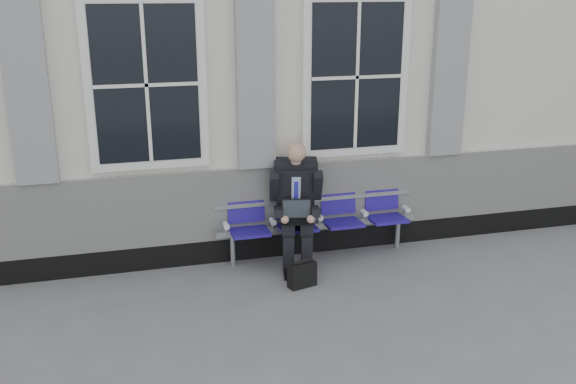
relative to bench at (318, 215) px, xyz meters
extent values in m
plane|color=slate|center=(0.15, -1.32, -0.55)|extent=(70.00, 70.00, 0.00)
cube|color=silver|center=(0.15, 2.18, 1.55)|extent=(14.00, 4.00, 4.20)
cube|color=black|center=(0.15, 0.15, -0.40)|extent=(14.00, 0.10, 0.30)
cube|color=silver|center=(0.15, 0.14, 0.20)|extent=(14.00, 0.08, 0.90)
cube|color=gray|center=(-3.25, 0.12, 1.85)|extent=(0.45, 0.14, 2.40)
cube|color=gray|center=(-0.75, 0.12, 1.85)|extent=(0.45, 0.14, 2.40)
cube|color=gray|center=(1.75, 0.12, 1.85)|extent=(0.45, 0.14, 2.40)
cube|color=white|center=(-2.00, 0.14, 1.70)|extent=(1.35, 0.10, 1.95)
cube|color=black|center=(-2.00, 0.09, 1.70)|extent=(1.15, 0.02, 1.75)
cube|color=white|center=(0.50, 0.14, 1.70)|extent=(1.35, 0.10, 1.95)
cube|color=black|center=(0.50, 0.09, 1.70)|extent=(1.15, 0.02, 1.75)
cube|color=#9EA0A3|center=(0.00, -0.02, -0.13)|extent=(2.60, 0.07, 0.07)
cube|color=#9EA0A3|center=(0.00, 0.10, 0.18)|extent=(2.60, 0.05, 0.05)
cylinder|color=#9EA0A3|center=(-1.10, -0.02, -0.36)|extent=(0.06, 0.06, 0.39)
cylinder|color=#9EA0A3|center=(1.10, -0.02, -0.36)|extent=(0.06, 0.06, 0.39)
cube|color=#1F0E87|center=(-0.90, -0.10, -0.10)|extent=(0.46, 0.42, 0.07)
cube|color=#1F0E87|center=(-0.90, 0.11, 0.16)|extent=(0.46, 0.10, 0.40)
cube|color=#1F0E87|center=(-0.30, -0.10, -0.10)|extent=(0.46, 0.42, 0.07)
cube|color=#1F0E87|center=(-0.30, 0.11, 0.16)|extent=(0.46, 0.10, 0.40)
cube|color=#1F0E87|center=(0.30, -0.10, -0.10)|extent=(0.46, 0.42, 0.07)
cube|color=#1F0E87|center=(0.30, 0.11, 0.16)|extent=(0.46, 0.10, 0.40)
cube|color=#1F0E87|center=(0.90, -0.10, -0.10)|extent=(0.46, 0.42, 0.07)
cube|color=#1F0E87|center=(0.90, 0.11, 0.16)|extent=(0.46, 0.10, 0.40)
cylinder|color=white|center=(-1.18, -0.07, 0.00)|extent=(0.07, 0.12, 0.07)
cylinder|color=white|center=(-0.60, -0.07, 0.00)|extent=(0.07, 0.12, 0.07)
cylinder|color=white|center=(0.00, -0.07, 0.00)|extent=(0.07, 0.12, 0.07)
cylinder|color=white|center=(0.60, -0.07, 0.00)|extent=(0.07, 0.12, 0.07)
cylinder|color=white|center=(1.18, -0.07, 0.00)|extent=(0.07, 0.12, 0.07)
cube|color=black|center=(-0.51, -0.49, -0.50)|extent=(0.18, 0.30, 0.10)
cube|color=black|center=(-0.30, -0.54, -0.50)|extent=(0.18, 0.30, 0.10)
cube|color=black|center=(-0.50, -0.43, -0.31)|extent=(0.16, 0.17, 0.47)
cube|color=black|center=(-0.28, -0.47, -0.31)|extent=(0.16, 0.17, 0.47)
cube|color=black|center=(-0.45, -0.19, -0.01)|extent=(0.25, 0.51, 0.15)
cube|color=black|center=(-0.23, -0.24, -0.01)|extent=(0.25, 0.51, 0.15)
cube|color=black|center=(-0.30, 0.00, 0.36)|extent=(0.53, 0.46, 0.69)
cube|color=#BBCEF6|center=(-0.32, -0.13, 0.38)|extent=(0.13, 0.12, 0.39)
cube|color=#2A28BF|center=(-0.32, -0.14, 0.36)|extent=(0.07, 0.09, 0.32)
cube|color=black|center=(-0.30, -0.03, 0.68)|extent=(0.57, 0.36, 0.16)
cylinder|color=tan|center=(-0.31, -0.09, 0.76)|extent=(0.12, 0.12, 0.11)
sphere|color=tan|center=(-0.33, -0.15, 0.87)|extent=(0.23, 0.23, 0.23)
cube|color=black|center=(-0.57, -0.05, 0.44)|extent=(0.17, 0.33, 0.41)
cube|color=black|center=(-0.06, -0.16, 0.44)|extent=(0.17, 0.33, 0.41)
cube|color=black|center=(-0.57, -0.26, 0.18)|extent=(0.17, 0.35, 0.15)
cube|color=black|center=(-0.14, -0.35, 0.18)|extent=(0.17, 0.35, 0.15)
sphere|color=tan|center=(-0.54, -0.42, 0.14)|extent=(0.10, 0.10, 0.10)
sphere|color=tan|center=(-0.24, -0.48, 0.14)|extent=(0.10, 0.10, 0.10)
cube|color=black|center=(-0.37, -0.37, 0.08)|extent=(0.40, 0.32, 0.02)
cube|color=black|center=(-0.35, -0.24, 0.20)|extent=(0.37, 0.17, 0.23)
cube|color=black|center=(-0.35, -0.25, 0.20)|extent=(0.34, 0.14, 0.20)
cube|color=black|center=(-0.44, -0.81, -0.41)|extent=(0.35, 0.22, 0.29)
cylinder|color=black|center=(-0.44, -0.81, -0.24)|extent=(0.26, 0.12, 0.05)
camera|label=1|loc=(-2.32, -7.25, 2.75)|focal=40.00mm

